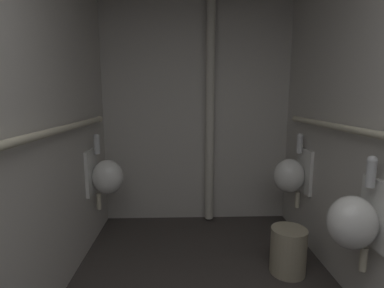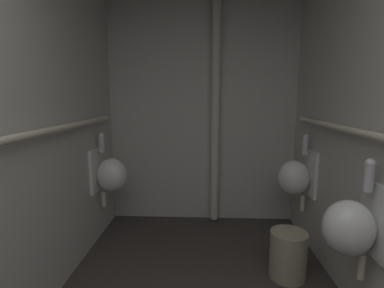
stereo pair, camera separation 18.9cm
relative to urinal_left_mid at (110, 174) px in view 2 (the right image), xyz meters
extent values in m
cube|color=beige|center=(-0.18, -1.05, 0.62)|extent=(0.06, 3.33, 2.62)
cube|color=beige|center=(0.91, 0.59, 0.62)|extent=(2.24, 0.06, 2.62)
ellipsoid|color=white|center=(0.02, 0.00, -0.01)|extent=(0.30, 0.26, 0.34)
cube|color=white|center=(-0.13, 0.00, 0.04)|extent=(0.03, 0.30, 0.44)
cylinder|color=silver|center=(-0.07, 0.00, 0.30)|extent=(0.06, 0.06, 0.16)
sphere|color=silver|center=(-0.07, 0.00, 0.38)|extent=(0.06, 0.06, 0.06)
cylinder|color=beige|center=(-0.08, 0.00, -0.26)|extent=(0.04, 0.04, 0.16)
ellipsoid|color=white|center=(1.81, -1.09, -0.01)|extent=(0.30, 0.26, 0.34)
cube|color=white|center=(1.96, -1.09, 0.04)|extent=(0.03, 0.30, 0.44)
cylinder|color=silver|center=(1.90, -1.09, 0.30)|extent=(0.06, 0.06, 0.16)
sphere|color=silver|center=(1.90, -1.09, 0.38)|extent=(0.06, 0.06, 0.06)
cylinder|color=beige|center=(1.91, -1.09, -0.26)|extent=(0.04, 0.04, 0.16)
ellipsoid|color=white|center=(1.81, -0.02, -0.01)|extent=(0.30, 0.26, 0.34)
cube|color=white|center=(1.96, -0.02, 0.04)|extent=(0.03, 0.30, 0.44)
cylinder|color=silver|center=(1.90, -0.02, 0.30)|extent=(0.06, 0.06, 0.16)
sphere|color=silver|center=(1.90, -0.02, 0.38)|extent=(0.06, 0.06, 0.06)
cylinder|color=beige|center=(1.91, -0.02, -0.26)|extent=(0.04, 0.04, 0.16)
cylinder|color=beige|center=(-0.09, -1.07, 0.54)|extent=(0.05, 2.53, 0.05)
sphere|color=beige|center=(-0.09, 0.20, 0.54)|extent=(0.06, 0.06, 0.06)
cylinder|color=beige|center=(1.92, -1.06, 0.54)|extent=(0.05, 2.49, 0.05)
sphere|color=beige|center=(1.92, 0.18, 0.54)|extent=(0.06, 0.06, 0.06)
cylinder|color=beige|center=(1.06, 0.48, 0.62)|extent=(0.09, 0.09, 2.57)
cylinder|color=#9E937A|center=(1.62, -0.57, -0.50)|extent=(0.29, 0.29, 0.38)
camera|label=1|loc=(0.76, -2.73, 0.76)|focal=26.78mm
camera|label=2|loc=(0.94, -2.73, 0.76)|focal=26.78mm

